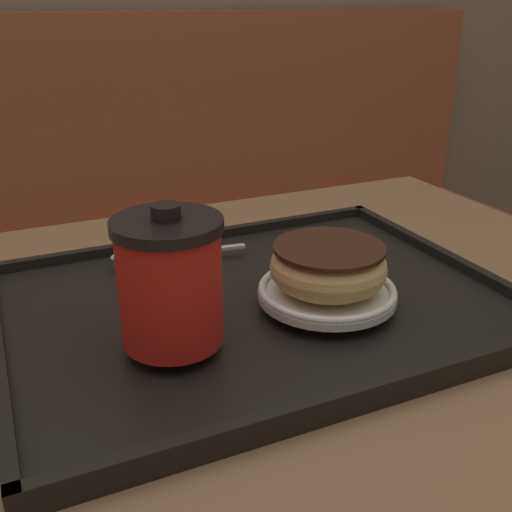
% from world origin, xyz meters
% --- Properties ---
extents(booth_bench, '(1.71, 0.44, 1.00)m').
position_xyz_m(booth_bench, '(0.26, 0.87, 0.32)').
color(booth_bench, brown).
rests_on(booth_bench, ground_plane).
extents(cafe_table, '(0.94, 0.72, 0.72)m').
position_xyz_m(cafe_table, '(0.00, 0.00, 0.55)').
color(cafe_table, '#846042').
rests_on(cafe_table, ground_plane).
extents(serving_tray, '(0.52, 0.39, 0.02)m').
position_xyz_m(serving_tray, '(-0.02, -0.01, 0.72)').
color(serving_tray, black).
rests_on(serving_tray, cafe_table).
extents(coffee_cup_front, '(0.10, 0.10, 0.13)m').
position_xyz_m(coffee_cup_front, '(-0.13, -0.06, 0.80)').
color(coffee_cup_front, red).
rests_on(coffee_cup_front, serving_tray).
extents(plate_with_chocolate_donut, '(0.14, 0.14, 0.01)m').
position_xyz_m(plate_with_chocolate_donut, '(0.04, -0.05, 0.75)').
color(plate_with_chocolate_donut, white).
rests_on(plate_with_chocolate_donut, serving_tray).
extents(donut_chocolate_glazed, '(0.12, 0.12, 0.04)m').
position_xyz_m(donut_chocolate_glazed, '(0.04, -0.05, 0.78)').
color(donut_chocolate_glazed, '#DBB270').
rests_on(donut_chocolate_glazed, plate_with_chocolate_donut).
extents(spoon, '(0.16, 0.04, 0.01)m').
position_xyz_m(spoon, '(-0.10, 0.13, 0.74)').
color(spoon, silver).
rests_on(spoon, serving_tray).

